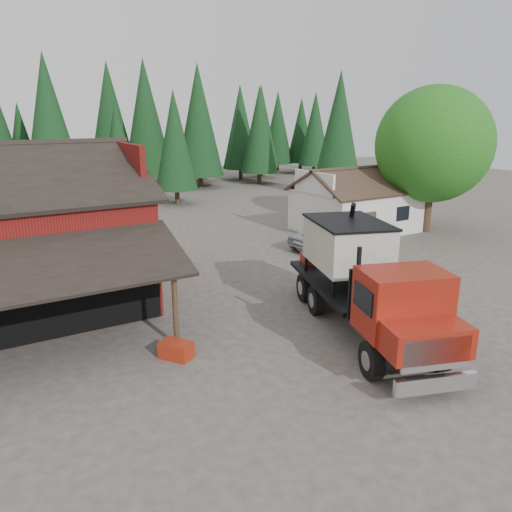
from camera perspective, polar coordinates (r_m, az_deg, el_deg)
ground at (r=20.01m, az=8.56°, el=-8.64°), size 120.00×120.00×0.00m
farmhouse at (r=37.16m, az=11.46°, el=5.44°), size 8.60×6.42×4.65m
deciduous_tree at (r=37.48m, az=19.64°, el=11.47°), size 8.00×8.00×10.20m
conifer_backdrop at (r=57.70m, az=-19.13°, el=6.88°), size 76.00×16.00×16.00m
near_pine_b at (r=47.40m, az=-9.26°, el=12.91°), size 3.96×3.96×10.40m
near_pine_c at (r=52.29m, az=9.46°, el=14.28°), size 4.84×4.84×12.40m
near_pine_d at (r=48.50m, az=-22.55°, el=13.79°), size 5.28×5.28×13.40m
feed_truck at (r=19.59m, az=12.31°, el=-2.45°), size 5.99×10.78×4.72m
silver_car at (r=31.92m, az=8.33°, el=2.17°), size 5.55×3.04×1.47m
equip_box at (r=18.00m, az=-9.12°, el=-10.53°), size 1.20×1.30×0.60m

